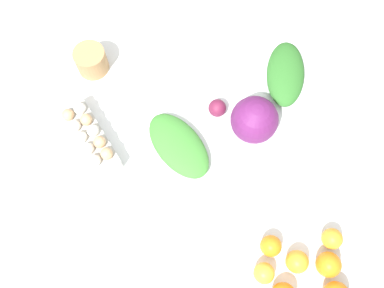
# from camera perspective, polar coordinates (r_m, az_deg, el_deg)

# --- Properties ---
(ground_plane) EXTENTS (8.00, 8.00, 0.00)m
(ground_plane) POSITION_cam_1_polar(r_m,az_deg,el_deg) (2.26, -0.00, -7.03)
(ground_plane) COLOR #B2A899
(dining_table) EXTENTS (1.32, 1.06, 0.74)m
(dining_table) POSITION_cam_1_polar(r_m,az_deg,el_deg) (1.64, -0.00, -1.38)
(dining_table) COLOR silver
(dining_table) RESTS_ON ground_plane
(cabbage_purple) EXTENTS (0.17, 0.17, 0.17)m
(cabbage_purple) POSITION_cam_1_polar(r_m,az_deg,el_deg) (1.52, 8.32, 3.20)
(cabbage_purple) COLOR #601E5B
(cabbage_purple) RESTS_ON dining_table
(egg_carton) EXTENTS (0.28, 0.29, 0.09)m
(egg_carton) POSITION_cam_1_polar(r_m,az_deg,el_deg) (1.56, -13.59, 0.91)
(egg_carton) COLOR #A8A8A3
(egg_carton) RESTS_ON dining_table
(paper_bag) EXTENTS (0.12, 0.12, 0.10)m
(paper_bag) POSITION_cam_1_polar(r_m,az_deg,el_deg) (1.70, -13.29, 10.78)
(paper_bag) COLOR #A87F51
(paper_bag) RESTS_ON dining_table
(greens_bunch_chard) EXTENTS (0.16, 0.29, 0.08)m
(greens_bunch_chard) POSITION_cam_1_polar(r_m,az_deg,el_deg) (1.68, 12.35, 9.14)
(greens_bunch_chard) COLOR #2D6B28
(greens_bunch_chard) RESTS_ON dining_table
(greens_bunch_beet_tops) EXTENTS (0.32, 0.31, 0.06)m
(greens_bunch_beet_tops) POSITION_cam_1_polar(r_m,az_deg,el_deg) (1.52, -1.80, -0.18)
(greens_bunch_beet_tops) COLOR #3D8433
(greens_bunch_beet_tops) RESTS_ON dining_table
(beet_root) EXTENTS (0.07, 0.07, 0.07)m
(beet_root) POSITION_cam_1_polar(r_m,az_deg,el_deg) (1.58, 3.39, 4.82)
(beet_root) COLOR maroon
(beet_root) RESTS_ON dining_table
(orange_0) EXTENTS (0.07, 0.07, 0.07)m
(orange_0) POSITION_cam_1_polar(r_m,az_deg,el_deg) (1.46, 13.83, -14.99)
(orange_0) COLOR orange
(orange_0) RESTS_ON dining_table
(orange_1) EXTENTS (0.08, 0.08, 0.08)m
(orange_1) POSITION_cam_1_polar(r_m,az_deg,el_deg) (1.48, 17.74, -15.07)
(orange_1) COLOR orange
(orange_1) RESTS_ON dining_table
(orange_2) EXTENTS (0.07, 0.07, 0.07)m
(orange_2) POSITION_cam_1_polar(r_m,az_deg,el_deg) (1.45, 10.47, -13.22)
(orange_2) COLOR orange
(orange_2) RESTS_ON dining_table
(orange_4) EXTENTS (0.07, 0.07, 0.07)m
(orange_4) POSITION_cam_1_polar(r_m,az_deg,el_deg) (1.44, 9.58, -16.62)
(orange_4) COLOR #F9A833
(orange_4) RESTS_ON dining_table
(orange_5) EXTENTS (0.07, 0.07, 0.07)m
(orange_5) POSITION_cam_1_polar(r_m,az_deg,el_deg) (1.50, 18.17, -11.91)
(orange_5) COLOR orange
(orange_5) RESTS_ON dining_table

